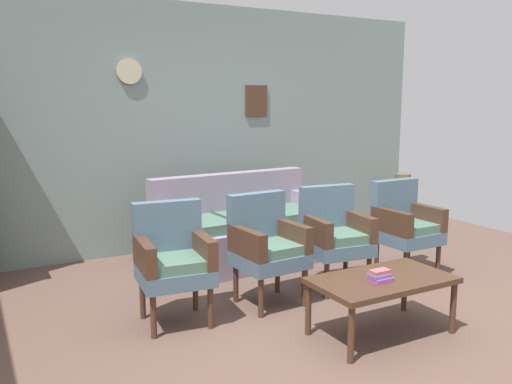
{
  "coord_description": "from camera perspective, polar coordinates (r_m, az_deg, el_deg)",
  "views": [
    {
      "loc": [
        -2.15,
        -2.97,
        1.65
      ],
      "look_at": [
        0.09,
        1.12,
        0.85
      ],
      "focal_mm": 37.39,
      "sensor_mm": 36.0,
      "label": 1
    }
  ],
  "objects": [
    {
      "name": "armchair_by_doorway",
      "position": [
        5.27,
        15.64,
        -3.24
      ],
      "size": [
        0.53,
        0.5,
        0.9
      ],
      "color": "slate",
      "rests_on": "ground"
    },
    {
      "name": "book_stack_on_table",
      "position": [
        3.82,
        13.14,
        -8.74
      ],
      "size": [
        0.15,
        0.11,
        0.08
      ],
      "color": "#9D48A4",
      "rests_on": "coffee_table"
    },
    {
      "name": "wall_back_with_decor",
      "position": [
        6.01,
        -7.76,
        6.79
      ],
      "size": [
        6.4,
        0.09,
        2.7
      ],
      "color": "gray",
      "rests_on": "ground"
    },
    {
      "name": "armchair_near_cabinet",
      "position": [
        4.78,
        8.42,
        -4.31
      ],
      "size": [
        0.57,
        0.55,
        0.9
      ],
      "color": "slate",
      "rests_on": "ground"
    },
    {
      "name": "ground_plane",
      "position": [
        4.02,
        6.76,
        -14.54
      ],
      "size": [
        7.68,
        7.68,
        0.0
      ],
      "primitive_type": "plane",
      "color": "brown"
    },
    {
      "name": "coffee_table",
      "position": [
        3.92,
        13.32,
        -9.51
      ],
      "size": [
        1.0,
        0.56,
        0.42
      ],
      "color": "#472D1E",
      "rests_on": "ground"
    },
    {
      "name": "floral_couch",
      "position": [
        5.49,
        -1.37,
        -4.22
      ],
      "size": [
        1.85,
        0.92,
        0.9
      ],
      "color": "gray",
      "rests_on": "ground"
    },
    {
      "name": "armchair_near_couch_end",
      "position": [
        4.36,
        1.14,
        -5.56
      ],
      "size": [
        0.55,
        0.52,
        0.9
      ],
      "color": "slate",
      "rests_on": "ground"
    },
    {
      "name": "armchair_row_middle",
      "position": [
        4.04,
        -8.88,
        -6.91
      ],
      "size": [
        0.56,
        0.54,
        0.9
      ],
      "color": "slate",
      "rests_on": "ground"
    },
    {
      "name": "floor_vase_by_wall",
      "position": [
        7.28,
        15.33,
        -0.88
      ],
      "size": [
        0.2,
        0.2,
        0.71
      ],
      "primitive_type": "cylinder",
      "color": "brown",
      "rests_on": "ground"
    }
  ]
}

